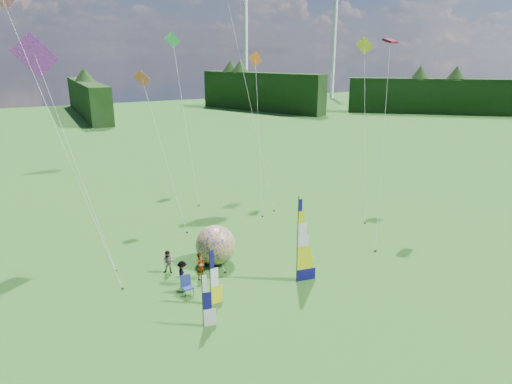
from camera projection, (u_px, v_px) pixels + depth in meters
name	position (u px, v px, depth m)	size (l,w,h in m)	color
ground	(304.00, 303.00, 25.37)	(220.00, 220.00, 0.00)	#356E20
treeline_ring	(307.00, 236.00, 24.19)	(210.00, 210.00, 8.00)	#1E3719
turbine_left	(334.00, 45.00, 132.07)	(8.00, 1.20, 30.00)	silver
turbine_right	(246.00, 45.00, 127.32)	(8.00, 1.20, 30.00)	silver
feather_banner_main	(298.00, 242.00, 26.93)	(1.42, 0.10, 5.28)	#110D60
side_banner_left	(210.00, 278.00, 24.65)	(0.92, 0.10, 3.28)	yellow
side_banner_far	(203.00, 302.00, 22.72)	(0.88, 0.10, 2.92)	white
bol_inflatable	(216.00, 245.00, 29.76)	(2.60, 2.60, 2.60)	#1B0E9A
spectator_a	(201.00, 266.00, 27.80)	(0.62, 0.41, 1.69)	#66594C
spectator_b	(168.00, 262.00, 28.56)	(0.73, 0.36, 1.51)	#66594C
spectator_c	(182.00, 273.00, 27.13)	(0.99, 0.37, 1.53)	#66594C
spectator_d	(204.00, 254.00, 29.48)	(1.01, 0.41, 1.72)	#66594C
camp_chair	(187.00, 286.00, 26.01)	(0.67, 0.67, 1.16)	navy
kite_whale	(244.00, 64.00, 41.49)	(3.61, 15.67, 24.57)	black
kite_rainbow_delta	(72.00, 141.00, 29.43)	(7.75, 12.74, 15.66)	#F8092E
kite_parafoil	(384.00, 130.00, 33.42)	(8.81, 9.60, 15.80)	#B81135
small_kite_red	(164.00, 147.00, 35.71)	(3.39, 8.43, 12.43)	#EE5C36
small_kite_orange	(259.00, 127.00, 40.51)	(5.77, 10.32, 13.98)	#D45718
small_kite_yellow	(365.00, 122.00, 39.08)	(7.64, 10.21, 15.24)	yellow
small_kite_pink	(62.00, 135.00, 26.19)	(6.60, 9.17, 17.63)	#F7638A
small_kite_green	(184.00, 111.00, 43.75)	(4.24, 13.29, 15.88)	#33B75D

